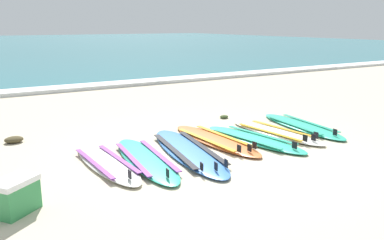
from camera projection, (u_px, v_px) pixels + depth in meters
name	position (u px, v px, depth m)	size (l,w,h in m)	color
ground_plane	(223.00, 154.00, 6.11)	(80.00, 80.00, 0.00)	#C1B599
wave_foam_strip	(83.00, 87.00, 12.27)	(80.00, 0.83, 0.11)	white
surfboard_0	(107.00, 163.00, 5.62)	(0.58, 2.04, 0.18)	silver
surfboard_1	(146.00, 159.00, 5.79)	(0.80, 2.28, 0.18)	#2DB793
surfboard_2	(188.00, 151.00, 6.17)	(1.06, 2.67, 0.18)	#3875CC
surfboard_3	(215.00, 140.00, 6.75)	(0.66, 2.27, 0.18)	orange
surfboard_4	(253.00, 139.00, 6.80)	(0.85, 2.22, 0.18)	#2DB793
surfboard_5	(276.00, 132.00, 7.22)	(0.75, 2.14, 0.18)	silver
surfboard_6	(301.00, 126.00, 7.68)	(0.80, 2.28, 0.18)	#2DB793
cooler_box	(15.00, 196.00, 4.19)	(0.55, 0.52, 0.38)	#338C4C
seaweed_clump_near_shoreline	(224.00, 117.00, 8.43)	(0.19, 0.15, 0.07)	#384723
seaweed_clump_mid_sand	(14.00, 140.00, 6.70)	(0.30, 0.24, 0.11)	#4C4228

